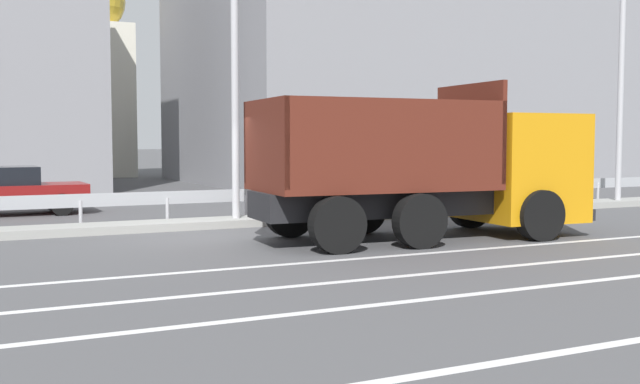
# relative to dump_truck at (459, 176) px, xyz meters

# --- Properties ---
(ground_plane) EXTENTS (320.00, 320.00, 0.00)m
(ground_plane) POSITION_rel_dump_truck_xyz_m (-4.91, 2.29, -1.29)
(ground_plane) COLOR #4C4C4F
(lane_strip_0) EXTENTS (62.72, 0.16, 0.01)m
(lane_strip_0) POSITION_rel_dump_truck_xyz_m (-0.99, -1.74, -1.29)
(lane_strip_0) COLOR silver
(lane_strip_0) RESTS_ON ground_plane
(lane_strip_1) EXTENTS (62.72, 0.16, 0.01)m
(lane_strip_1) POSITION_rel_dump_truck_xyz_m (-0.99, -3.49, -1.29)
(lane_strip_1) COLOR silver
(lane_strip_1) RESTS_ON ground_plane
(lane_strip_2) EXTENTS (62.72, 0.16, 0.01)m
(lane_strip_2) POSITION_rel_dump_truck_xyz_m (-0.99, -5.02, -1.29)
(lane_strip_2) COLOR silver
(lane_strip_2) RESTS_ON ground_plane
(median_island) EXTENTS (34.49, 1.10, 0.18)m
(median_island) POSITION_rel_dump_truck_xyz_m (-4.91, 3.98, -1.20)
(median_island) COLOR gray
(median_island) RESTS_ON ground_plane
(median_guardrail) EXTENTS (62.72, 0.09, 0.78)m
(median_guardrail) POSITION_rel_dump_truck_xyz_m (-4.91, 5.31, -0.72)
(median_guardrail) COLOR #9EA0A5
(median_guardrail) RESTS_ON ground_plane
(dump_truck) EXTENTS (7.14, 3.13, 3.23)m
(dump_truck) POSITION_rel_dump_truck_xyz_m (0.00, 0.00, 0.00)
(dump_truck) COLOR orange
(dump_truck) RESTS_ON ground_plane
(median_road_sign) EXTENTS (0.77, 0.16, 2.60)m
(median_road_sign) POSITION_rel_dump_truck_xyz_m (2.10, 3.98, 0.09)
(median_road_sign) COLOR white
(median_road_sign) RESTS_ON ground_plane
(street_lamp_2) EXTENTS (0.71, 2.32, 9.31)m
(street_lamp_2) POSITION_rel_dump_truck_xyz_m (-3.61, 3.77, 3.86)
(street_lamp_2) COLOR #ADADB2
(street_lamp_2) RESTS_ON ground_plane
(street_lamp_3) EXTENTS (0.70, 1.91, 8.12)m
(street_lamp_3) POSITION_rel_dump_truck_xyz_m (8.94, 3.75, 3.21)
(street_lamp_3) COLOR #ADADB2
(street_lamp_3) RESTS_ON ground_plane
(parked_car_4) EXTENTS (3.98, 1.91, 1.33)m
(parked_car_4) POSITION_rel_dump_truck_xyz_m (-8.30, 9.08, -0.62)
(parked_car_4) COLOR maroon
(parked_car_4) RESTS_ON ground_plane
(background_building_1) EXTENTS (19.42, 15.46, 10.17)m
(background_building_1) POSITION_rel_dump_truck_xyz_m (10.24, 19.95, 3.79)
(background_building_1) COLOR gray
(background_building_1) RESTS_ON ground_plane
(church_tower) EXTENTS (3.60, 3.60, 12.23)m
(church_tower) POSITION_rel_dump_truck_xyz_m (-2.39, 30.30, 4.24)
(church_tower) COLOR silver
(church_tower) RESTS_ON ground_plane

